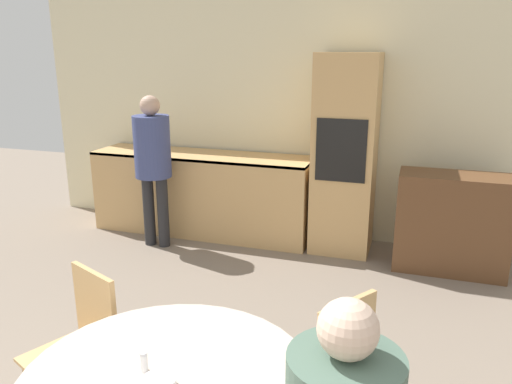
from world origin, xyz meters
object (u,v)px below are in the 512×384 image
(chair_far_left, at_px, (82,341))
(sideboard, at_px, (452,223))
(oven_unit, at_px, (345,155))
(bowl_near, at_px, (159,384))
(chair_far_right, at_px, (330,361))
(person_standing, at_px, (153,156))

(chair_far_left, bearing_deg, sideboard, 77.54)
(chair_far_left, bearing_deg, oven_unit, 95.78)
(oven_unit, xyz_separation_m, chair_far_left, (-0.95, -2.97, -0.50))
(bowl_near, bearing_deg, chair_far_left, 146.71)
(sideboard, distance_m, chair_far_right, 2.60)
(sideboard, xyz_separation_m, chair_far_left, (-1.99, -2.75, 0.03))
(oven_unit, xyz_separation_m, person_standing, (-1.87, -0.53, -0.03))
(sideboard, xyz_separation_m, bowl_near, (-1.23, -3.25, 0.29))
(sideboard, xyz_separation_m, chair_far_right, (-0.68, -2.51, 0.03))
(sideboard, relative_size, chair_far_left, 1.14)
(oven_unit, bearing_deg, sideboard, -12.18)
(sideboard, height_order, chair_far_right, sideboard)
(oven_unit, bearing_deg, chair_far_left, -107.73)
(oven_unit, relative_size, chair_far_left, 2.29)
(chair_far_left, bearing_deg, bowl_near, -9.78)
(bowl_near, bearing_deg, chair_far_right, 53.45)
(chair_far_left, distance_m, bowl_near, 0.95)
(sideboard, distance_m, chair_far_left, 3.40)
(chair_far_right, bearing_deg, oven_unit, -138.51)
(oven_unit, distance_m, chair_far_left, 3.16)
(person_standing, xyz_separation_m, bowl_near, (1.68, -2.94, -0.21))
(chair_far_left, height_order, bowl_near, chair_far_left)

